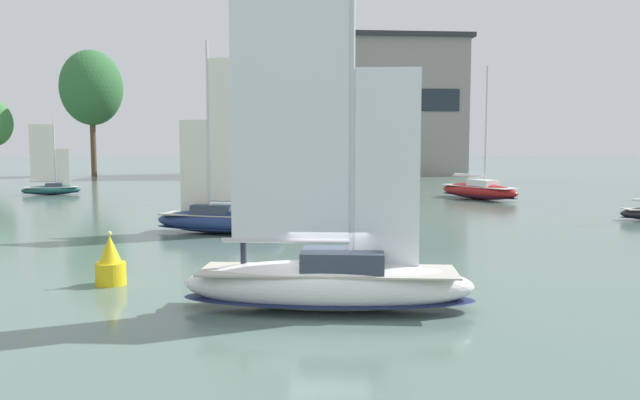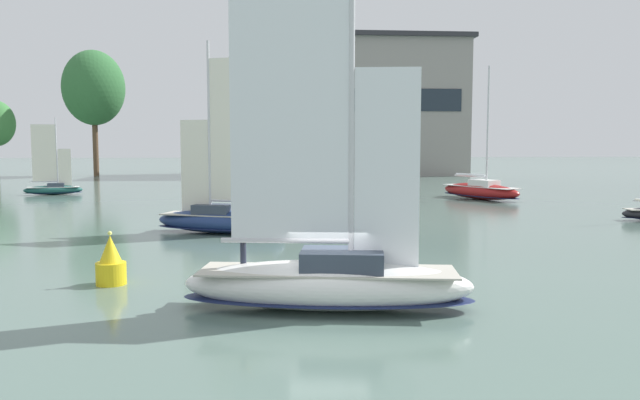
% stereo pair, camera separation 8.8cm
% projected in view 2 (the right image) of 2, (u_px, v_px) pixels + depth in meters
% --- Properties ---
extents(ground_plane, '(400.00, 400.00, 0.00)m').
position_uv_depth(ground_plane, '(328.00, 309.00, 20.06)').
color(ground_plane, slate).
extents(waterfront_building, '(36.09, 17.17, 22.28)m').
position_uv_depth(waterfront_building, '(354.00, 107.00, 103.71)').
color(waterfront_building, gray).
rests_on(waterfront_building, ground).
extents(tree_shore_center, '(9.58, 9.58, 19.73)m').
position_uv_depth(tree_shore_center, '(94.00, 88.00, 97.89)').
color(tree_shore_center, brown).
rests_on(tree_shore_center, ground).
extents(sailboat_main, '(9.67, 3.98, 12.90)m').
position_uv_depth(sailboat_main, '(328.00, 278.00, 19.97)').
color(sailboat_main, white).
rests_on(sailboat_main, ground).
extents(sailboat_moored_near_marina, '(6.56, 9.05, 12.33)m').
position_uv_depth(sailboat_moored_near_marina, '(480.00, 190.00, 58.60)').
color(sailboat_moored_near_marina, maroon).
rests_on(sailboat_moored_near_marina, ground).
extents(sailboat_moored_far_slip, '(5.91, 2.83, 7.85)m').
position_uv_depth(sailboat_moored_far_slip, '(53.00, 188.00, 63.63)').
color(sailboat_moored_far_slip, '#194C47').
rests_on(sailboat_moored_far_slip, ground).
extents(sailboat_moored_outer_mooring, '(8.43, 5.00, 11.20)m').
position_uv_depth(sailboat_moored_outer_mooring, '(220.00, 218.00, 36.77)').
color(sailboat_moored_outer_mooring, navy).
rests_on(sailboat_moored_outer_mooring, ground).
extents(channel_buoy, '(1.12, 1.12, 2.03)m').
position_uv_depth(channel_buoy, '(111.00, 263.00, 23.46)').
color(channel_buoy, yellow).
rests_on(channel_buoy, ground).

